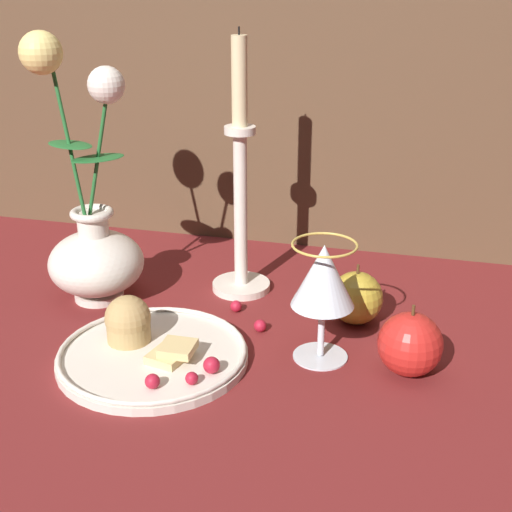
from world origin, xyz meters
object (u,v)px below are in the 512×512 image
at_px(candlestick, 243,202).
at_px(apple_beside_vase, 356,298).
at_px(wine_glass, 323,280).
at_px(plate_with_pastries, 148,347).
at_px(apple_near_glass, 410,344).
at_px(vase, 93,237).

bearing_deg(candlestick, apple_beside_vase, -19.28).
bearing_deg(wine_glass, plate_with_pastries, -164.66).
xyz_separation_m(plate_with_pastries, apple_near_glass, (0.30, 0.05, 0.02)).
xyz_separation_m(candlestick, apple_beside_vase, (0.17, -0.06, -0.10)).
bearing_deg(apple_near_glass, plate_with_pastries, -171.43).
distance_m(candlestick, apple_beside_vase, 0.20).
xyz_separation_m(vase, wine_glass, (0.33, -0.08, 0.01)).
height_order(wine_glass, candlestick, candlestick).
bearing_deg(candlestick, wine_glass, -48.74).
xyz_separation_m(wine_glass, apple_near_glass, (0.10, -0.01, -0.06)).
xyz_separation_m(candlestick, apple_near_glass, (0.24, -0.17, -0.09)).
bearing_deg(plate_with_pastries, apple_beside_vase, 34.29).
bearing_deg(apple_near_glass, vase, 168.59).
relative_size(wine_glass, apple_beside_vase, 1.79).
bearing_deg(wine_glass, candlestick, 131.26).
bearing_deg(apple_beside_vase, candlestick, 160.72).
bearing_deg(apple_near_glass, apple_beside_vase, 124.42).
distance_m(candlestick, apple_near_glass, 0.31).
bearing_deg(plate_with_pastries, vase, 134.58).
bearing_deg(vase, candlestick, 23.12).
bearing_deg(candlestick, apple_near_glass, -34.65).
bearing_deg(wine_glass, apple_near_glass, -4.90).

